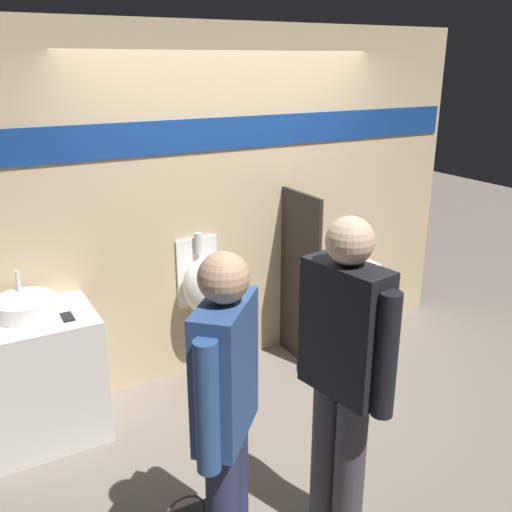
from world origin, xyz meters
TOP-DOWN VIEW (x-y plane):
  - ground_plane at (0.00, 0.00)m, footprint 16.00×16.00m
  - display_wall at (0.00, 0.60)m, footprint 4.37×0.07m
  - sink_counter at (-1.67, 0.26)m, footprint 0.92×0.61m
  - sink_basin at (-1.62, 0.33)m, footprint 0.40×0.40m
  - cell_phone at (-1.40, 0.14)m, footprint 0.07×0.14m
  - divider_near_counter at (0.49, 0.30)m, footprint 0.03×0.54m
  - urinal_near_counter at (-0.31, 0.42)m, footprint 0.35×0.32m
  - toilet at (1.28, 0.28)m, footprint 0.37×0.53m
  - person_in_vest at (-0.37, -1.36)m, footprint 0.27×0.61m
  - person_with_lanyard at (-1.01, -1.34)m, footprint 0.44×0.45m

SIDE VIEW (x-z plane):
  - ground_plane at x=0.00m, z-range 0.00..0.00m
  - toilet at x=1.28m, z-range -0.12..0.68m
  - sink_counter at x=-1.67m, z-range 0.00..0.88m
  - divider_near_counter at x=0.49m, z-range 0.00..1.45m
  - urinal_near_counter at x=-0.31m, z-range 0.20..1.38m
  - cell_phone at x=-1.40m, z-range 0.88..0.89m
  - person_with_lanyard at x=-1.01m, z-range 0.09..1.78m
  - sink_basin at x=-1.62m, z-range 0.81..1.06m
  - person_in_vest at x=-0.37m, z-range 0.09..1.85m
  - display_wall at x=0.00m, z-range 0.01..2.71m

